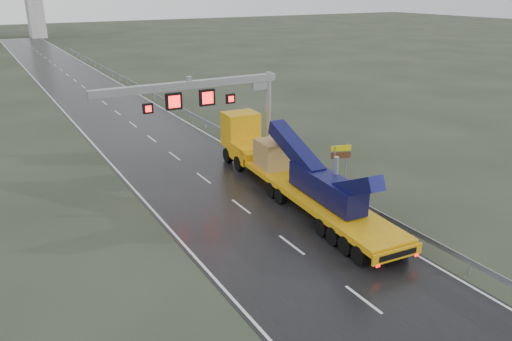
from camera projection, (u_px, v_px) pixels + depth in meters
ground at (336, 279)px, 24.81m from camera, size 400.00×400.00×0.00m
road at (117, 113)px, 57.31m from camera, size 11.00×200.00×0.02m
guardrail at (201, 119)px, 51.80m from camera, size 0.20×140.00×1.40m
sign_gantry at (215, 98)px, 38.46m from camera, size 14.90×1.20×7.42m
heavy_haul_truck at (283, 164)px, 35.15m from camera, size 4.47×20.82×4.85m
exit_sign_pair at (341, 155)px, 37.26m from camera, size 1.47×0.59×2.65m
striped_barrier at (279, 163)px, 39.40m from camera, size 0.75×0.59×1.12m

